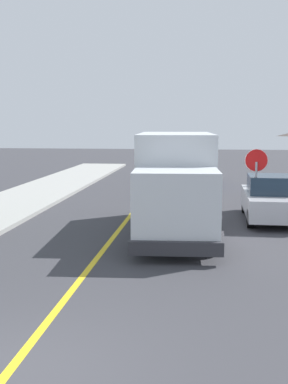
% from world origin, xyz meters
% --- Properties ---
extents(ground_plane, '(120.00, 120.00, 0.00)m').
position_xyz_m(ground_plane, '(0.00, 0.00, 0.00)').
color(ground_plane, '#38383D').
extents(centre_line_yellow, '(0.16, 56.00, 0.01)m').
position_xyz_m(centre_line_yellow, '(0.00, 10.00, 0.00)').
color(centre_line_yellow, gold).
rests_on(centre_line_yellow, ground).
extents(box_truck, '(2.82, 7.31, 3.20)m').
position_xyz_m(box_truck, '(1.87, 9.61, 1.77)').
color(box_truck, silver).
rests_on(box_truck, ground).
extents(parked_car_near, '(1.86, 4.43, 1.67)m').
position_xyz_m(parked_car_near, '(2.10, 16.11, 0.79)').
color(parked_car_near, '#B7B7BC').
rests_on(parked_car_near, ground).
extents(parked_car_mid, '(1.85, 4.42, 1.67)m').
position_xyz_m(parked_car_mid, '(2.19, 21.77, 0.79)').
color(parked_car_mid, '#2D4793').
rests_on(parked_car_mid, ground).
extents(parked_car_far, '(1.92, 4.45, 1.67)m').
position_xyz_m(parked_car_far, '(1.99, 28.28, 0.79)').
color(parked_car_far, silver).
rests_on(parked_car_far, ground).
extents(parked_van_across, '(1.88, 4.43, 1.67)m').
position_xyz_m(parked_van_across, '(5.20, 11.84, 0.79)').
color(parked_van_across, '#B7B7BC').
rests_on(parked_van_across, ground).
extents(stop_sign, '(0.80, 0.10, 2.65)m').
position_xyz_m(stop_sign, '(4.60, 11.16, 1.86)').
color(stop_sign, gray).
rests_on(stop_sign, ground).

